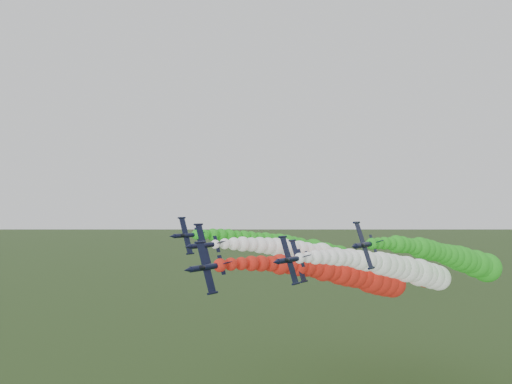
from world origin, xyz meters
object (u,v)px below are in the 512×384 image
(jet_inner_left, at_px, (336,259))
(jet_inner_right, at_px, (405,270))
(jet_lead, at_px, (356,276))
(jet_outer_left, at_px, (306,250))
(jet_trail, at_px, (401,270))
(jet_outer_right, at_px, (460,259))

(jet_inner_left, xyz_separation_m, jet_inner_right, (16.72, 2.28, -1.68))
(jet_lead, distance_m, jet_inner_left, 14.00)
(jet_lead, bearing_deg, jet_inner_right, 60.09)
(jet_outer_left, relative_size, jet_trail, 1.01)
(jet_outer_left, bearing_deg, jet_outer_right, 2.25)
(jet_inner_right, height_order, jet_outer_right, jet_outer_right)
(jet_outer_left, distance_m, jet_outer_right, 41.28)
(jet_lead, bearing_deg, jet_inner_left, 135.66)
(jet_outer_left, xyz_separation_m, jet_trail, (26.28, 3.68, -4.11))
(jet_lead, bearing_deg, jet_trail, 85.90)
(jet_lead, height_order, jet_outer_left, jet_outer_left)
(jet_lead, distance_m, jet_inner_right, 13.77)
(jet_outer_right, distance_m, jet_trail, 15.57)
(jet_outer_left, bearing_deg, jet_inner_right, -14.59)
(jet_inner_left, bearing_deg, jet_trail, 50.72)
(jet_lead, height_order, jet_outer_right, jet_outer_right)
(jet_lead, xyz_separation_m, jet_trail, (1.70, 23.78, -0.81))
(jet_lead, distance_m, jet_trail, 23.86)
(jet_lead, bearing_deg, jet_outer_right, 52.49)
(jet_inner_right, distance_m, jet_outer_right, 14.05)
(jet_inner_right, bearing_deg, jet_trail, 113.48)
(jet_inner_left, distance_m, jet_inner_right, 16.96)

